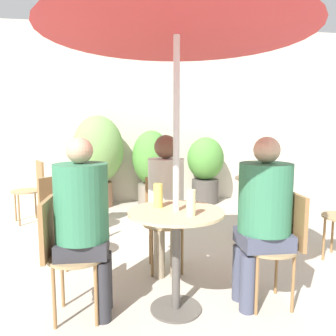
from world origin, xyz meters
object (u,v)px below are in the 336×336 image
Objects in this scene: bistro_chair_1 at (164,213)px; potted_plant_2 at (205,166)px; cafe_table_near at (176,236)px; bistro_chair_6 at (61,211)px; bistro_chair_2 at (63,246)px; seated_person_0 at (263,209)px; cafe_table_far at (262,195)px; bistro_chair_0 at (280,237)px; seated_person_1 at (166,192)px; umbrella at (177,13)px; bistro_chair_4 at (82,190)px; potted_plant_1 at (151,164)px; bistro_chair_3 at (33,185)px; beer_glass_0 at (191,203)px; seated_person_2 at (84,214)px; potted_plant_0 at (98,153)px; beer_glass_1 at (158,195)px.

bistro_chair_1 is 2.68m from potted_plant_2.
bistro_chair_6 reaches higher than cafe_table_near.
bistro_chair_2 is 1.42m from seated_person_0.
potted_plant_2 reaches higher than cafe_table_far.
bistro_chair_2 is at bearing -90.00° from bistro_chair_0.
umbrella is at bearing -90.00° from seated_person_1.
bistro_chair_6 is 0.38× the size of umbrella.
bistro_chair_4 is 1.61m from potted_plant_1.
potted_plant_1 is (-1.09, 1.93, 0.17)m from cafe_table_far.
beer_glass_0 is (1.66, -2.63, 0.31)m from bistro_chair_3.
bistro_chair_2 is (-0.79, -0.75, 0.00)m from bistro_chair_1.
potted_plant_2 is at bearing -0.50° from potted_plant_1.
bistro_chair_0 is at bearing -90.00° from seated_person_2.
bistro_chair_6 is at bearing -119.12° from bistro_chair_0.
bistro_chair_0 is at bearing -108.59° from cafe_table_far.
bistro_chair_2 is 0.67× the size of seated_person_2.
seated_person_1 is at bearing 88.51° from cafe_table_near.
potted_plant_1 is (0.13, 3.25, 0.15)m from cafe_table_near.
bistro_chair_6 is 2.26m from potted_plant_0.
potted_plant_2 is (1.68, 3.22, -0.09)m from seated_person_2.
seated_person_0 is at bearing -114.02° from cafe_table_far.
seated_person_2 is at bearing -144.91° from cafe_table_far.
umbrella is at bearing 116.53° from beer_glass_0.
bistro_chair_0 is 0.74× the size of potted_plant_2.
bistro_chair_2 is 2.60m from bistro_chair_3.
bistro_chair_3 is 1.61m from bistro_chair_6.
seated_person_2 is at bearing -90.00° from bistro_chair_2.
seated_person_0 is 0.84× the size of potted_plant_0.
potted_plant_2 is (1.04, 2.61, -0.10)m from seated_person_1.
beer_glass_1 is at bearing -80.07° from bistro_chair_2.
umbrella is (-0.02, -0.77, 1.53)m from bistro_chair_1.
seated_person_1 reaches higher than bistro_chair_3.
potted_plant_2 is (2.01, 2.24, 0.13)m from bistro_chair_6.
cafe_table_near is 0.65m from seated_person_2.
potted_plant_0 is 1.32× the size of potted_plant_2.
bistro_chair_1 is 1.02m from seated_person_2.
umbrella is at bearing 6.60° from bistro_chair_3.
potted_plant_2 reaches higher than bistro_chair_3.
potted_plant_0 is (-0.81, 3.37, 0.06)m from beer_glass_0.
cafe_table_far is 2.76m from potted_plant_0.
bistro_chair_6 is 1.06m from seated_person_1.
seated_person_0 is at bearing -45.12° from seated_person_1.
bistro_chair_2 is at bearing -126.54° from bistro_chair_6.
bistro_chair_4 is at bearing -96.02° from potted_plant_0.
umbrella is (0.00, -0.00, 1.49)m from cafe_table_near.
beer_glass_0 is at bearing -63.47° from umbrella.
potted_plant_2 is at bearing 73.79° from beer_glass_0.
bistro_chair_1 is at bearing 88.51° from umbrella.
bistro_chair_3 is 0.67× the size of seated_person_1.
potted_plant_1 is at bearing 1.52° from potted_plant_0.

